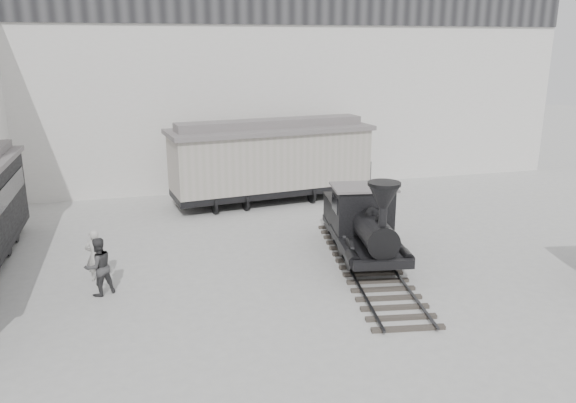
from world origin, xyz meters
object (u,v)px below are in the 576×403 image
object	(u,v)px
boxcar	(271,159)
visitor_a	(95,255)
visitor_b	(99,267)
locomotive	(364,227)

from	to	relation	value
boxcar	visitor_a	size ratio (longest dim) A/B	5.88
visitor_a	boxcar	bearing A→B (deg)	-132.79
boxcar	visitor_b	size ratio (longest dim) A/B	5.52
locomotive	boxcar	xyz separation A→B (m)	(-1.26, 8.10, 0.84)
visitor_a	visitor_b	size ratio (longest dim) A/B	0.94
locomotive	visitor_b	xyz separation A→B (m)	(-8.50, -0.51, -0.29)
visitor_a	visitor_b	distance (m)	1.12
locomotive	visitor_a	world-z (taller)	locomotive
locomotive	visitor_a	xyz separation A→B (m)	(-8.65, 0.60, -0.34)
boxcar	locomotive	bearing A→B (deg)	-88.37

